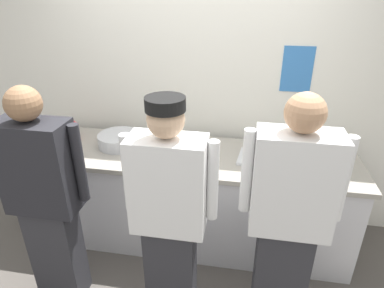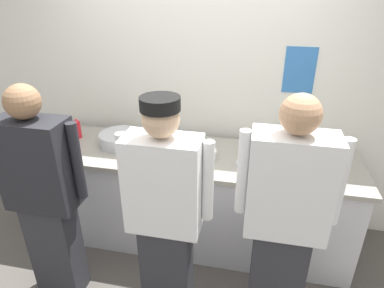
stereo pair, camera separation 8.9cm
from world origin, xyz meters
name	(u,v)px [view 2 (the right image)]	position (x,y,z in m)	size (l,w,h in m)	color
ground_plane	(177,266)	(0.00, 0.00, 0.00)	(9.00, 9.00, 0.00)	#514C47
wall_back	(198,80)	(0.00, 0.91, 1.40)	(4.52, 0.11, 2.80)	silver
prep_counter	(187,197)	(0.00, 0.40, 0.45)	(2.88, 0.76, 0.90)	silver
chef_near_left	(45,195)	(-0.83, -0.39, 0.89)	(0.61, 0.24, 1.67)	#2D2D33
chef_center	(165,213)	(0.04, -0.42, 0.89)	(0.60, 0.24, 1.66)	#2D2D33
chef_far_right	(284,220)	(0.78, -0.35, 0.90)	(0.62, 0.24, 1.70)	#2D2D33
plate_stack_front	(204,153)	(0.16, 0.37, 0.93)	(0.21, 0.21, 0.06)	white
mixing_bowl_steel	(121,139)	(-0.62, 0.45, 0.95)	(0.37, 0.37, 0.11)	#B7BABF
sheet_tray	(266,161)	(0.67, 0.38, 0.91)	(0.45, 0.29, 0.02)	#B7BABF
squeeze_bottle_primary	(77,128)	(-1.06, 0.50, 0.99)	(0.06, 0.06, 0.19)	red
squeeze_bottle_secondary	(333,165)	(1.15, 0.27, 0.99)	(0.06, 0.06, 0.19)	#56A333
squeeze_bottle_spare	(306,169)	(0.94, 0.17, 0.98)	(0.06, 0.06, 0.18)	orange
ramekin_yellow_sauce	(152,160)	(-0.24, 0.19, 0.92)	(0.09, 0.09, 0.04)	white
ramekin_orange_sauce	(333,154)	(1.21, 0.58, 0.92)	(0.10, 0.10, 0.05)	white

